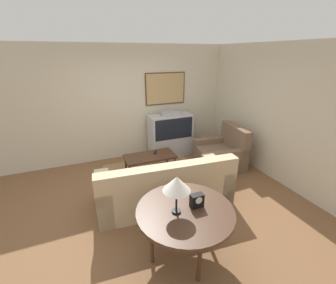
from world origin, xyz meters
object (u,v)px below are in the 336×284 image
Objects in this scene: mantel_clock at (197,200)px; armchair at (221,154)px; table_lamp at (177,184)px; couch at (165,188)px; console_table at (185,214)px; tv at (170,135)px; coffee_table at (150,158)px.

armchair is at bearing 47.92° from mantel_clock.
mantel_clock is (0.27, -0.00, -0.29)m from table_lamp.
couch reaches higher than console_table.
mantel_clock is (-0.92, -2.99, 0.28)m from tv.
mantel_clock is (-1.76, -1.95, 0.53)m from armchair.
mantel_clock reaches higher than console_table.
armchair is 0.91× the size of console_table.
console_table is at bearing -109.70° from tv.
mantel_clock is (-0.11, -2.20, 0.42)m from coffee_table.
couch is (-0.89, -1.87, -0.23)m from tv.
table_lamp is (-0.12, 0.00, 0.44)m from console_table.
armchair is at bearing -8.55° from coffee_table.
table_lamp is (-1.19, -2.99, 0.57)m from tv.
table_lamp reaches higher than mantel_clock.
console_table is 6.92× the size of mantel_clock.
table_lamp is 0.40m from mantel_clock.
couch is 1.98× the size of console_table.
couch is at bearing 74.72° from table_lamp.
mantel_clock is at bearing 93.04° from couch.
armchair is (1.73, 0.83, -0.02)m from couch.
table_lamp is 2.77× the size of mantel_clock.
armchair reaches higher than couch.
mantel_clock reaches higher than coffee_table.
coffee_table is at bearing 80.19° from table_lamp.
console_table is at bearing 85.20° from couch.
console_table is (-1.92, -1.95, 0.38)m from armchair.
armchair is 6.27× the size of mantel_clock.
coffee_table is at bearing -92.27° from armchair.
table_lamp is at bearing -39.95° from armchair.
armchair is 2.68m from mantel_clock.
table_lamp is (-0.38, -2.20, 0.72)m from coffee_table.
tv is 2.09m from couch.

